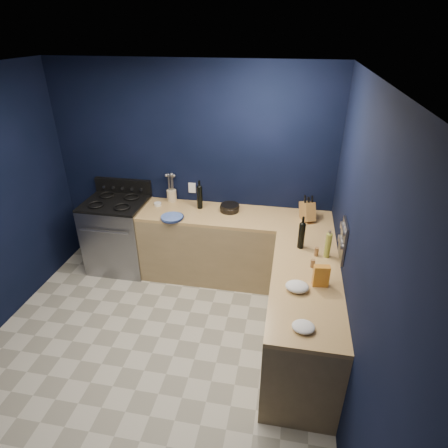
% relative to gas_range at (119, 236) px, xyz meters
% --- Properties ---
extents(floor, '(3.50, 3.50, 0.02)m').
position_rel_gas_range_xyz_m(floor, '(0.93, -1.42, -0.47)').
color(floor, beige).
rests_on(floor, ground).
extents(ceiling, '(3.50, 3.50, 0.02)m').
position_rel_gas_range_xyz_m(ceiling, '(0.93, -1.42, 2.15)').
color(ceiling, silver).
rests_on(ceiling, ground).
extents(wall_back, '(3.50, 0.02, 2.60)m').
position_rel_gas_range_xyz_m(wall_back, '(0.93, 0.34, 0.84)').
color(wall_back, black).
rests_on(wall_back, ground).
extents(wall_right, '(0.02, 3.50, 2.60)m').
position_rel_gas_range_xyz_m(wall_right, '(2.69, -1.42, 0.84)').
color(wall_right, black).
rests_on(wall_right, ground).
extents(cab_back, '(2.30, 0.63, 0.86)m').
position_rel_gas_range_xyz_m(cab_back, '(1.53, 0.02, -0.03)').
color(cab_back, '#9F8459').
rests_on(cab_back, floor).
extents(top_back, '(2.30, 0.63, 0.04)m').
position_rel_gas_range_xyz_m(top_back, '(1.53, 0.02, 0.42)').
color(top_back, olive).
rests_on(top_back, cab_back).
extents(cab_right, '(0.63, 1.67, 0.86)m').
position_rel_gas_range_xyz_m(cab_right, '(2.37, -1.13, -0.03)').
color(cab_right, '#9F8459').
rests_on(cab_right, floor).
extents(top_right, '(0.63, 1.67, 0.04)m').
position_rel_gas_range_xyz_m(top_right, '(2.37, -1.13, 0.42)').
color(top_right, olive).
rests_on(top_right, cab_right).
extents(gas_range, '(0.76, 0.66, 0.92)m').
position_rel_gas_range_xyz_m(gas_range, '(0.00, 0.00, 0.00)').
color(gas_range, gray).
rests_on(gas_range, floor).
extents(oven_door, '(0.59, 0.02, 0.42)m').
position_rel_gas_range_xyz_m(oven_door, '(0.00, -0.32, -0.01)').
color(oven_door, black).
rests_on(oven_door, gas_range).
extents(cooktop, '(0.76, 0.66, 0.03)m').
position_rel_gas_range_xyz_m(cooktop, '(0.00, 0.00, 0.48)').
color(cooktop, black).
rests_on(cooktop, gas_range).
extents(backguard, '(0.76, 0.06, 0.20)m').
position_rel_gas_range_xyz_m(backguard, '(0.00, 0.30, 0.58)').
color(backguard, black).
rests_on(backguard, gas_range).
extents(spice_panel, '(0.02, 0.28, 0.38)m').
position_rel_gas_range_xyz_m(spice_panel, '(2.67, -0.87, 0.72)').
color(spice_panel, gray).
rests_on(spice_panel, wall_right).
extents(wall_outlet, '(0.09, 0.02, 0.13)m').
position_rel_gas_range_xyz_m(wall_outlet, '(0.93, 0.32, 0.62)').
color(wall_outlet, white).
rests_on(wall_outlet, wall_back).
extents(plate_stack, '(0.34, 0.34, 0.03)m').
position_rel_gas_range_xyz_m(plate_stack, '(0.82, -0.22, 0.46)').
color(plate_stack, '#3D68A7').
rests_on(plate_stack, top_back).
extents(ramekin, '(0.12, 0.12, 0.04)m').
position_rel_gas_range_xyz_m(ramekin, '(0.53, 0.10, 0.46)').
color(ramekin, white).
rests_on(ramekin, top_back).
extents(utensil_crock, '(0.16, 0.16, 0.15)m').
position_rel_gas_range_xyz_m(utensil_crock, '(0.67, 0.26, 0.52)').
color(utensil_crock, beige).
rests_on(utensil_crock, top_back).
extents(wine_bottle_back, '(0.07, 0.07, 0.28)m').
position_rel_gas_range_xyz_m(wine_bottle_back, '(1.08, 0.13, 0.58)').
color(wine_bottle_back, black).
rests_on(wine_bottle_back, top_back).
extents(lemon_basket, '(0.28, 0.28, 0.09)m').
position_rel_gas_range_xyz_m(lemon_basket, '(1.45, 0.10, 0.48)').
color(lemon_basket, black).
rests_on(lemon_basket, top_back).
extents(knife_block, '(0.21, 0.28, 0.27)m').
position_rel_gas_range_xyz_m(knife_block, '(2.37, 0.05, 0.55)').
color(knife_block, olive).
rests_on(knife_block, top_back).
extents(wine_bottle_right, '(0.08, 0.08, 0.27)m').
position_rel_gas_range_xyz_m(wine_bottle_right, '(2.31, -0.59, 0.57)').
color(wine_bottle_right, black).
rests_on(wine_bottle_right, top_right).
extents(oil_bottle, '(0.07, 0.07, 0.25)m').
position_rel_gas_range_xyz_m(oil_bottle, '(2.56, -0.72, 0.57)').
color(oil_bottle, '#99A03A').
rests_on(oil_bottle, top_right).
extents(spice_jar_near, '(0.05, 0.05, 0.09)m').
position_rel_gas_range_xyz_m(spice_jar_near, '(2.46, -0.72, 0.49)').
color(spice_jar_near, olive).
rests_on(spice_jar_near, top_right).
extents(spice_jar_far, '(0.05, 0.05, 0.08)m').
position_rel_gas_range_xyz_m(spice_jar_far, '(2.42, -0.93, 0.48)').
color(spice_jar_far, olive).
rests_on(spice_jar_far, top_right).
extents(crouton_bag, '(0.14, 0.08, 0.20)m').
position_rel_gas_range_xyz_m(crouton_bag, '(2.48, -1.20, 0.54)').
color(crouton_bag, '#AC0B15').
rests_on(crouton_bag, top_right).
extents(towel_front, '(0.22, 0.19, 0.07)m').
position_rel_gas_range_xyz_m(towel_front, '(2.28, -1.30, 0.48)').
color(towel_front, white).
rests_on(towel_front, top_right).
extents(towel_end, '(0.20, 0.18, 0.05)m').
position_rel_gas_range_xyz_m(towel_end, '(2.33, -1.77, 0.47)').
color(towel_end, white).
rests_on(towel_end, top_right).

